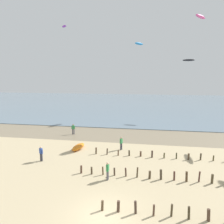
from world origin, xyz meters
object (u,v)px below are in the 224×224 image
at_px(grounded_kite, 78,147).
at_px(kite_aloft_0, 139,44).
at_px(person_by_waterline, 73,129).
at_px(kite_aloft_3, 64,26).
at_px(person_mid_beach, 108,170).
at_px(kite_aloft_4, 189,60).
at_px(person_left_flank, 121,143).
at_px(kite_aloft_5, 200,17).
at_px(person_nearest_camera, 41,153).

xyz_separation_m(grounded_kite, kite_aloft_0, (6.66, 23.34, 16.08)).
distance_m(person_by_waterline, kite_aloft_3, 28.19).
bearing_deg(person_mid_beach, kite_aloft_4, 68.50).
relative_size(kite_aloft_0, kite_aloft_4, 1.22).
bearing_deg(person_left_flank, kite_aloft_4, 62.42).
distance_m(grounded_kite, kite_aloft_3, 34.01).
xyz_separation_m(grounded_kite, kite_aloft_5, (16.73, 12.27, 18.41)).
relative_size(person_mid_beach, kite_aloft_0, 0.55).
bearing_deg(kite_aloft_5, person_left_flank, -9.15).
bearing_deg(kite_aloft_4, person_nearest_camera, 65.35).
distance_m(person_by_waterline, kite_aloft_4, 28.75).
xyz_separation_m(person_nearest_camera, kite_aloft_3, (-8.25, 29.07, 20.01)).
bearing_deg(kite_aloft_3, kite_aloft_5, 24.51).
distance_m(person_nearest_camera, person_by_waterline, 10.93).
height_order(grounded_kite, kite_aloft_3, kite_aloft_3).
bearing_deg(kite_aloft_3, person_by_waterline, -17.45).
bearing_deg(kite_aloft_4, kite_aloft_5, 98.51).
xyz_separation_m(person_nearest_camera, kite_aloft_0, (9.49, 27.76, 15.45)).
relative_size(person_nearest_camera, kite_aloft_5, 0.55).
distance_m(person_by_waterline, person_left_flank, 10.40).
xyz_separation_m(person_mid_beach, kite_aloft_3, (-16.36, 32.09, 20.01)).
relative_size(person_mid_beach, person_left_flank, 1.00).
xyz_separation_m(grounded_kite, kite_aloft_3, (-11.08, 24.65, 20.64)).
distance_m(kite_aloft_0, kite_aloft_3, 18.37).
distance_m(grounded_kite, kite_aloft_4, 31.43).
bearing_deg(kite_aloft_5, grounded_kite, -19.12).
bearing_deg(person_nearest_camera, kite_aloft_3, 105.85).
xyz_separation_m(person_mid_beach, kite_aloft_0, (1.39, 30.78, 15.45)).
distance_m(person_nearest_camera, kite_aloft_0, 33.15).
distance_m(person_nearest_camera, person_mid_beach, 8.65).
bearing_deg(kite_aloft_3, kite_aloft_0, 44.29).
xyz_separation_m(person_nearest_camera, kite_aloft_5, (19.56, 16.68, 17.78)).
height_order(person_by_waterline, kite_aloft_0, kite_aloft_0).
height_order(kite_aloft_3, kite_aloft_5, kite_aloft_3).
distance_m(person_mid_beach, kite_aloft_4, 34.88).
bearing_deg(grounded_kite, kite_aloft_3, -147.70).
bearing_deg(person_by_waterline, kite_aloft_4, 39.25).
height_order(kite_aloft_4, kite_aloft_5, kite_aloft_5).
bearing_deg(person_nearest_camera, kite_aloft_5, 40.45).
bearing_deg(person_left_flank, kite_aloft_3, 124.67).
distance_m(person_mid_beach, kite_aloft_0, 34.47).
xyz_separation_m(person_mid_beach, kite_aloft_4, (12.03, 30.54, 11.79)).
relative_size(grounded_kite, kite_aloft_0, 0.92).
height_order(person_mid_beach, kite_aloft_5, kite_aloft_5).
bearing_deg(grounded_kite, kite_aloft_5, 134.34).
distance_m(person_by_waterline, grounded_kite, 7.20).
distance_m(person_left_flank, kite_aloft_3, 35.44).
height_order(person_by_waterline, kite_aloft_5, kite_aloft_5).
height_order(person_nearest_camera, grounded_kite, person_nearest_camera).
bearing_deg(kite_aloft_5, person_nearest_camera, -14.92).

